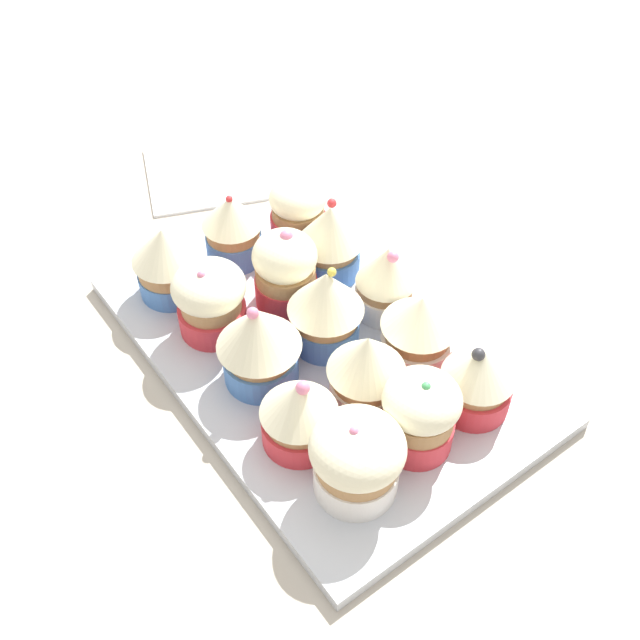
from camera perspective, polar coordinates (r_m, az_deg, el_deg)
name	(u,v)px	position (r cm, az deg, el deg)	size (l,w,h in cm)	color
ground_plane	(320,364)	(67.41, 0.00, -3.31)	(180.00, 180.00, 3.00)	#B2A899
baking_tray	(320,348)	(65.80, 0.00, -2.14)	(37.84, 25.01, 1.20)	silver
cupcake_0	(478,378)	(59.97, 11.68, -4.30)	(5.78, 5.78, 6.84)	#D1333D
cupcake_1	(419,327)	(62.43, 7.39, -0.52)	(6.33, 6.33, 6.82)	white
cupcake_2	(389,283)	(65.60, 5.19, 2.78)	(5.25, 5.25, 7.49)	white
cupcake_3	(330,239)	(68.93, 0.75, 6.03)	(5.96, 5.96, 7.92)	#477AC6
cupcake_4	(298,211)	(73.11, -1.65, 8.14)	(5.43, 5.43, 6.56)	#D1333D
cupcake_5	(422,412)	(56.81, 7.62, -6.80)	(5.85, 5.85, 7.33)	#D1333D
cupcake_6	(366,368)	(58.78, 3.48, -3.62)	(6.17, 6.17, 7.28)	white
cupcake_7	(329,310)	(62.25, 0.67, 0.74)	(6.39, 6.39, 8.18)	#477AC6
cupcake_8	(285,269)	(66.33, -2.61, 3.79)	(5.64, 5.64, 7.92)	#D1333D
cupcake_9	(232,228)	(71.06, -6.57, 6.82)	(5.55, 5.55, 7.32)	#477AC6
cupcake_10	(357,458)	(54.22, 2.77, -10.23)	(6.84, 6.84, 7.20)	white
cupcake_11	(299,412)	(56.78, -1.57, -6.89)	(5.92, 5.92, 6.89)	#D1333D
cupcake_12	(257,340)	(60.25, -4.74, -1.51)	(6.81, 6.81, 8.21)	#477AC6
cupcake_13	(210,299)	(64.74, -8.19, 1.58)	(6.28, 6.28, 7.08)	#D1333D
cupcake_14	(167,260)	(68.57, -11.33, 4.40)	(6.20, 6.20, 7.17)	#477AC6
napkin	(219,171)	(86.05, -7.56, 10.98)	(12.13, 15.40, 0.60)	white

